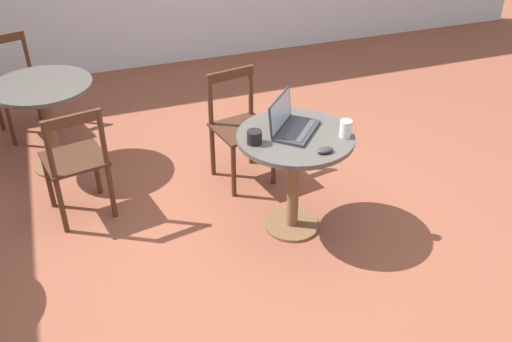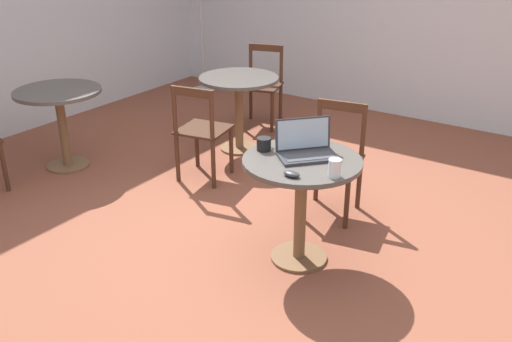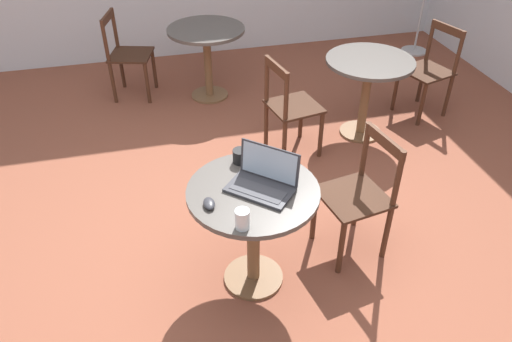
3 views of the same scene
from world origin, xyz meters
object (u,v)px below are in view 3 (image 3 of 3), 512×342
at_px(cafe_table_far, 207,44).
at_px(chair_mid_right, 429,71).
at_px(cafe_table_near, 253,211).
at_px(mug, 241,156).
at_px(laptop, 263,181).
at_px(cafe_table_mid, 368,77).
at_px(chair_mid_left, 290,108).
at_px(chair_far_left, 127,55).
at_px(mouse, 209,203).
at_px(chair_near_right, 359,196).
at_px(drinking_glass, 242,219).

xyz_separation_m(cafe_table_far, chair_mid_right, (1.91, -0.80, -0.13)).
xyz_separation_m(cafe_table_near, cafe_table_far, (0.14, 2.45, 0.00)).
height_order(cafe_table_near, mug, mug).
bearing_deg(cafe_table_near, laptop, 5.01).
xyz_separation_m(cafe_table_mid, chair_mid_left, (-0.72, -0.14, -0.13)).
xyz_separation_m(chair_far_left, mouse, (0.36, -2.74, 0.30)).
bearing_deg(chair_mid_right, cafe_table_far, 157.12).
distance_m(chair_near_right, chair_mid_right, 2.03).
height_order(chair_far_left, laptop, laptop).
bearing_deg(laptop, mouse, -165.29).
xyz_separation_m(cafe_table_mid, chair_mid_right, (0.72, 0.22, -0.13)).
bearing_deg(drinking_glass, mug, 78.31).
bearing_deg(chair_mid_right, cafe_table_mid, -163.15).
relative_size(cafe_table_near, cafe_table_far, 1.00).
relative_size(chair_near_right, laptop, 2.01).
height_order(chair_far_left, mug, chair_far_left).
bearing_deg(chair_far_left, mouse, -82.52).
bearing_deg(cafe_table_far, chair_mid_left, -67.81).
bearing_deg(cafe_table_mid, cafe_table_near, -133.01).
relative_size(cafe_table_near, mug, 5.79).
xyz_separation_m(laptop, drinking_glass, (-0.18, -0.28, 0.01)).
xyz_separation_m(chair_mid_right, mug, (-2.05, -1.37, 0.32)).
bearing_deg(mug, cafe_table_mid, 40.84).
bearing_deg(mouse, mug, 54.73).
bearing_deg(mouse, cafe_table_mid, 43.52).
bearing_deg(chair_far_left, mug, -75.82).
height_order(cafe_table_far, mug, mug).
distance_m(cafe_table_near, mouse, 0.31).
xyz_separation_m(cafe_table_near, laptop, (0.06, 0.00, 0.20)).
xyz_separation_m(cafe_table_near, drinking_glass, (-0.12, -0.27, 0.21)).
height_order(cafe_table_far, chair_mid_right, chair_mid_right).
xyz_separation_m(chair_mid_right, drinking_glass, (-2.17, -1.92, 0.33)).
relative_size(chair_mid_left, mug, 6.55).
relative_size(cafe_table_mid, chair_far_left, 0.88).
height_order(cafe_table_near, chair_mid_left, chair_mid_left).
relative_size(cafe_table_mid, cafe_table_far, 1.00).
xyz_separation_m(cafe_table_far, chair_near_right, (0.56, -2.32, -0.13)).
xyz_separation_m(chair_near_right, drinking_glass, (-0.82, -0.40, 0.33)).
relative_size(cafe_table_near, laptop, 1.77).
xyz_separation_m(cafe_table_mid, drinking_glass, (-1.45, -1.70, 0.21)).
xyz_separation_m(chair_mid_left, chair_far_left, (-1.22, 1.37, 0.00)).
bearing_deg(mouse, chair_mid_right, 36.80).
bearing_deg(cafe_table_mid, chair_mid_right, 16.85).
relative_size(cafe_table_far, chair_mid_left, 0.88).
bearing_deg(mug, chair_near_right, -11.46).
relative_size(cafe_table_mid, chair_mid_left, 0.88).
xyz_separation_m(cafe_table_near, chair_near_right, (0.70, 0.13, -0.13)).
height_order(chair_near_right, mouse, chair_near_right).
xyz_separation_m(cafe_table_near, cafe_table_mid, (1.33, 1.43, 0.00)).
distance_m(cafe_table_far, drinking_glass, 2.74).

